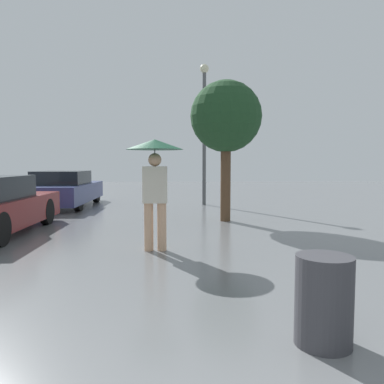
% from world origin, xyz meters
% --- Properties ---
extents(pedestrian, '(0.96, 0.96, 1.88)m').
position_xyz_m(pedestrian, '(0.23, 5.53, 1.43)').
color(pedestrian, tan).
rests_on(pedestrian, ground_plane).
extents(parked_car_farthest, '(1.81, 4.39, 1.23)m').
position_xyz_m(parked_car_farthest, '(-3.26, 12.33, 0.59)').
color(parked_car_farthest, navy).
rests_on(parked_car_farthest, ground_plane).
extents(tree, '(1.81, 1.81, 3.58)m').
position_xyz_m(tree, '(1.87, 8.78, 2.64)').
color(tree, brown).
rests_on(tree, ground_plane).
extents(street_lamp, '(0.31, 0.31, 4.98)m').
position_xyz_m(street_lamp, '(1.63, 12.64, 3.05)').
color(street_lamp, '#515456').
rests_on(street_lamp, ground_plane).
extents(trash_bin, '(0.46, 0.46, 0.74)m').
position_xyz_m(trash_bin, '(1.77, 2.13, 0.37)').
color(trash_bin, '#38383D').
rests_on(trash_bin, ground_plane).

